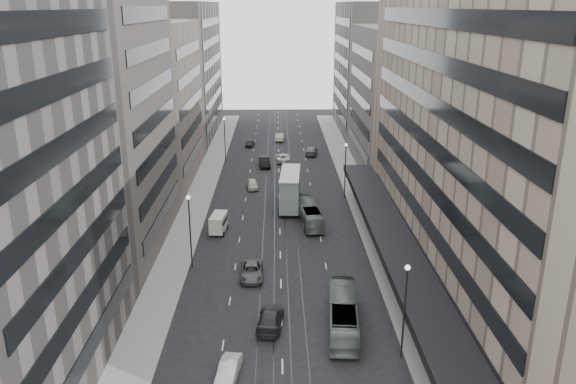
{
  "coord_description": "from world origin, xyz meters",
  "views": [
    {
      "loc": [
        -0.33,
        -43.94,
        27.31
      ],
      "look_at": [
        1.0,
        20.89,
        5.67
      ],
      "focal_mm": 35.0,
      "sensor_mm": 36.0,
      "label": 1
    }
  ],
  "objects": [
    {
      "name": "building_left_b",
      "position": [
        -21.5,
        19.0,
        17.0
      ],
      "size": [
        15.0,
        26.0,
        34.0
      ],
      "primitive_type": "cube",
      "color": "#4C4742",
      "rests_on": "ground"
    },
    {
      "name": "building_left_d",
      "position": [
        -21.5,
        79.0,
        14.0
      ],
      "size": [
        15.0,
        38.0,
        28.0
      ],
      "primitive_type": "cube",
      "color": "slate",
      "rests_on": "ground"
    },
    {
      "name": "sedan_6",
      "position": [
        0.74,
        55.75,
        0.74
      ],
      "size": [
        2.7,
        5.43,
        1.48
      ],
      "primitive_type": "imported",
      "rotation": [
        0.0,
        0.0,
        3.19
      ],
      "color": "silver",
      "rests_on": "ground"
    },
    {
      "name": "bus_far",
      "position": [
        3.86,
        24.73,
        1.34
      ],
      "size": [
        3.24,
        9.79,
        2.68
      ],
      "primitive_type": "imported",
      "rotation": [
        0.0,
        0.0,
        3.25
      ],
      "color": "gray",
      "rests_on": "ground"
    },
    {
      "name": "sedan_9",
      "position": [
        0.32,
        72.4,
        0.79
      ],
      "size": [
        1.88,
        4.86,
        1.58
      ],
      "primitive_type": "imported",
      "rotation": [
        0.0,
        0.0,
        3.1
      ],
      "color": "beige",
      "rests_on": "ground"
    },
    {
      "name": "lamp_right_far",
      "position": [
        9.7,
        35.0,
        5.2
      ],
      "size": [
        0.44,
        0.44,
        8.32
      ],
      "color": "#262628",
      "rests_on": "ground"
    },
    {
      "name": "sedan_2",
      "position": [
        -3.07,
        9.49,
        0.7
      ],
      "size": [
        2.45,
        5.11,
        1.4
      ],
      "primitive_type": "imported",
      "rotation": [
        0.0,
        0.0,
        0.02
      ],
      "color": "#515153",
      "rests_on": "ground"
    },
    {
      "name": "sidewalk_left",
      "position": [
        -12.0,
        37.5,
        0.07
      ],
      "size": [
        4.0,
        125.0,
        0.15
      ],
      "primitive_type": "cube",
      "color": "gray",
      "rests_on": "ground"
    },
    {
      "name": "department_store",
      "position": [
        21.45,
        8.0,
        14.95
      ],
      "size": [
        19.2,
        60.0,
        30.0
      ],
      "color": "gray",
      "rests_on": "ground"
    },
    {
      "name": "ground",
      "position": [
        0.0,
        0.0,
        0.0
      ],
      "size": [
        220.0,
        220.0,
        0.0
      ],
      "primitive_type": "plane",
      "color": "black",
      "rests_on": "ground"
    },
    {
      "name": "pedestrian",
      "position": [
        12.16,
        -9.92,
        1.17
      ],
      "size": [
        0.88,
        0.86,
        2.05
      ],
      "primitive_type": "imported",
      "rotation": [
        0.0,
        0.0,
        3.87
      ],
      "color": "black",
      "rests_on": "sidewalk_right"
    },
    {
      "name": "bus_near",
      "position": [
        5.4,
        -0.55,
        1.44
      ],
      "size": [
        3.3,
        10.52,
        2.88
      ],
      "primitive_type": "imported",
      "rotation": [
        0.0,
        0.0,
        3.06
      ],
      "color": "gray",
      "rests_on": "ground"
    },
    {
      "name": "building_left_c",
      "position": [
        -21.5,
        46.0,
        12.5
      ],
      "size": [
        15.0,
        28.0,
        25.0
      ],
      "primitive_type": "cube",
      "color": "gray",
      "rests_on": "ground"
    },
    {
      "name": "sedan_7",
      "position": [
        6.3,
        60.48,
        0.74
      ],
      "size": [
        2.71,
        5.34,
        1.49
      ],
      "primitive_type": "imported",
      "rotation": [
        0.0,
        0.0,
        3.01
      ],
      "color": "#58585A",
      "rests_on": "ground"
    },
    {
      "name": "double_decker",
      "position": [
        1.5,
        30.93,
        2.79
      ],
      "size": [
        3.41,
        9.6,
        5.17
      ],
      "rotation": [
        0.0,
        0.0,
        -0.06
      ],
      "color": "gray",
      "rests_on": "ground"
    },
    {
      "name": "sedan_5",
      "position": [
        -2.56,
        52.38,
        0.83
      ],
      "size": [
        2.26,
        5.21,
        1.67
      ],
      "primitive_type": "imported",
      "rotation": [
        0.0,
        0.0,
        0.1
      ],
      "color": "black",
      "rests_on": "ground"
    },
    {
      "name": "building_right_mid",
      "position": [
        21.5,
        52.0,
        12.0
      ],
      "size": [
        15.0,
        28.0,
        24.0
      ],
      "primitive_type": "cube",
      "color": "#4C4742",
      "rests_on": "ground"
    },
    {
      "name": "sedan_3",
      "position": [
        -1.01,
        -0.07,
        0.76
      ],
      "size": [
        2.68,
        5.43,
        1.52
      ],
      "primitive_type": "imported",
      "rotation": [
        0.0,
        0.0,
        3.03
      ],
      "color": "black",
      "rests_on": "ground"
    },
    {
      "name": "sidewalk_right",
      "position": [
        12.0,
        37.5,
        0.07
      ],
      "size": [
        4.0,
        125.0,
        0.15
      ],
      "primitive_type": "cube",
      "color": "gray",
      "rests_on": "ground"
    },
    {
      "name": "panel_van",
      "position": [
        -7.74,
        21.96,
        1.31
      ],
      "size": [
        2.22,
        3.95,
        2.38
      ],
      "rotation": [
        0.0,
        0.0,
        -0.12
      ],
      "color": "silver",
      "rests_on": "ground"
    },
    {
      "name": "sedan_4",
      "position": [
        -4.19,
        39.7,
        0.7
      ],
      "size": [
        2.12,
        4.3,
        1.41
      ],
      "primitive_type": "imported",
      "rotation": [
        0.0,
        0.0,
        0.11
      ],
      "color": "beige",
      "rests_on": "ground"
    },
    {
      "name": "lamp_right_near",
      "position": [
        9.7,
        -5.0,
        5.2
      ],
      "size": [
        0.44,
        0.44,
        8.32
      ],
      "color": "#262628",
      "rests_on": "ground"
    },
    {
      "name": "sedan_8",
      "position": [
        -5.78,
        67.58,
        0.68
      ],
      "size": [
        2.03,
        4.12,
        1.35
      ],
      "primitive_type": "imported",
      "rotation": [
        0.0,
        0.0,
        -0.11
      ],
      "color": "#242426",
      "rests_on": "ground"
    },
    {
      "name": "lamp_left_far",
      "position": [
        -9.7,
        55.0,
        5.2
      ],
      "size": [
        0.44,
        0.44,
        8.32
      ],
      "color": "#262628",
      "rests_on": "ground"
    },
    {
      "name": "building_right_far",
      "position": [
        21.5,
        82.0,
        14.0
      ],
      "size": [
        15.0,
        32.0,
        28.0
      ],
      "primitive_type": "cube",
      "color": "slate",
      "rests_on": "ground"
    },
    {
      "name": "sedan_1",
      "position": [
        -4.16,
        -7.36,
        0.67
      ],
      "size": [
        1.96,
        4.22,
        1.34
      ],
      "primitive_type": "imported",
      "rotation": [
        0.0,
        0.0,
        -0.14
      ],
      "color": "silver",
      "rests_on": "ground"
    },
    {
      "name": "lamp_left_near",
      "position": [
        -9.7,
        12.0,
        5.2
      ],
      "size": [
        0.44,
        0.44,
        8.32
      ],
      "color": "#262628",
      "rests_on": "ground"
    }
  ]
}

